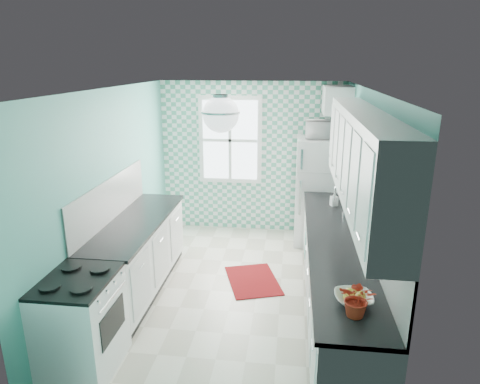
# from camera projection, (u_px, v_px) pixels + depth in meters

# --- Properties ---
(floor) EXTENTS (3.00, 4.40, 0.02)m
(floor) POSITION_uv_depth(u_px,v_px,m) (234.00, 293.00, 5.40)
(floor) COLOR silver
(floor) RESTS_ON ground
(ceiling) EXTENTS (3.00, 4.40, 0.02)m
(ceiling) POSITION_uv_depth(u_px,v_px,m) (233.00, 88.00, 4.67)
(ceiling) COLOR white
(ceiling) RESTS_ON wall_back
(wall_back) EXTENTS (3.00, 0.02, 2.50)m
(wall_back) POSITION_uv_depth(u_px,v_px,m) (251.00, 158.00, 7.13)
(wall_back) COLOR #51A99C
(wall_back) RESTS_ON floor
(wall_front) EXTENTS (3.00, 0.02, 2.50)m
(wall_front) POSITION_uv_depth(u_px,v_px,m) (189.00, 295.00, 2.94)
(wall_front) COLOR #51A99C
(wall_front) RESTS_ON floor
(wall_left) EXTENTS (0.02, 4.40, 2.50)m
(wall_left) POSITION_uv_depth(u_px,v_px,m) (111.00, 193.00, 5.21)
(wall_left) COLOR #51A99C
(wall_left) RESTS_ON floor
(wall_right) EXTENTS (0.02, 4.40, 2.50)m
(wall_right) POSITION_uv_depth(u_px,v_px,m) (365.00, 203.00, 4.86)
(wall_right) COLOR #51A99C
(wall_right) RESTS_ON floor
(accent_wall) EXTENTS (3.00, 0.01, 2.50)m
(accent_wall) POSITION_uv_depth(u_px,v_px,m) (251.00, 158.00, 7.11)
(accent_wall) COLOR #4EA789
(accent_wall) RESTS_ON wall_back
(window) EXTENTS (1.04, 0.05, 1.44)m
(window) POSITION_uv_depth(u_px,v_px,m) (230.00, 140.00, 7.04)
(window) COLOR white
(window) RESTS_ON wall_back
(backsplash_right) EXTENTS (0.02, 3.60, 0.51)m
(backsplash_right) POSITION_uv_depth(u_px,v_px,m) (368.00, 220.00, 4.50)
(backsplash_right) COLOR white
(backsplash_right) RESTS_ON wall_right
(backsplash_left) EXTENTS (0.02, 2.15, 0.51)m
(backsplash_left) POSITION_uv_depth(u_px,v_px,m) (110.00, 200.00, 5.16)
(backsplash_left) COLOR white
(backsplash_left) RESTS_ON wall_left
(upper_cabinets_right) EXTENTS (0.33, 3.20, 0.90)m
(upper_cabinets_right) POSITION_uv_depth(u_px,v_px,m) (361.00, 158.00, 4.12)
(upper_cabinets_right) COLOR white
(upper_cabinets_right) RESTS_ON wall_right
(upper_cabinet_fridge) EXTENTS (0.40, 0.74, 0.40)m
(upper_cabinet_fridge) POSITION_uv_depth(u_px,v_px,m) (337.00, 100.00, 6.33)
(upper_cabinet_fridge) COLOR white
(upper_cabinet_fridge) RESTS_ON wall_right
(ceiling_light) EXTENTS (0.34, 0.34, 0.35)m
(ceiling_light) POSITION_uv_depth(u_px,v_px,m) (221.00, 114.00, 3.96)
(ceiling_light) COLOR silver
(ceiling_light) RESTS_ON ceiling
(base_cabinets_right) EXTENTS (0.60, 3.60, 0.90)m
(base_cabinets_right) POSITION_uv_depth(u_px,v_px,m) (335.00, 281.00, 4.75)
(base_cabinets_right) COLOR white
(base_cabinets_right) RESTS_ON floor
(countertop_right) EXTENTS (0.63, 3.60, 0.04)m
(countertop_right) POSITION_uv_depth(u_px,v_px,m) (337.00, 242.00, 4.61)
(countertop_right) COLOR black
(countertop_right) RESTS_ON base_cabinets_right
(base_cabinets_left) EXTENTS (0.60, 2.15, 0.90)m
(base_cabinets_left) POSITION_uv_depth(u_px,v_px,m) (138.00, 257.00, 5.34)
(base_cabinets_left) COLOR white
(base_cabinets_left) RESTS_ON floor
(countertop_left) EXTENTS (0.63, 2.15, 0.04)m
(countertop_left) POSITION_uv_depth(u_px,v_px,m) (136.00, 222.00, 5.20)
(countertop_left) COLOR black
(countertop_left) RESTS_ON base_cabinets_left
(fridge) EXTENTS (0.73, 0.73, 1.68)m
(fridge) POSITION_uv_depth(u_px,v_px,m) (319.00, 191.00, 6.71)
(fridge) COLOR white
(fridge) RESTS_ON floor
(stove) EXTENTS (0.61, 0.77, 0.92)m
(stove) POSITION_uv_depth(u_px,v_px,m) (82.00, 323.00, 3.93)
(stove) COLOR silver
(stove) RESTS_ON floor
(sink) EXTENTS (0.44, 0.37, 0.53)m
(sink) POSITION_uv_depth(u_px,v_px,m) (332.00, 215.00, 5.39)
(sink) COLOR silver
(sink) RESTS_ON countertop_right
(rug) EXTENTS (0.86, 1.03, 0.01)m
(rug) POSITION_uv_depth(u_px,v_px,m) (253.00, 280.00, 5.67)
(rug) COLOR maroon
(rug) RESTS_ON floor
(dish_towel) EXTENTS (0.10, 0.20, 0.32)m
(dish_towel) POSITION_uv_depth(u_px,v_px,m) (305.00, 245.00, 5.61)
(dish_towel) COLOR #59BAA4
(dish_towel) RESTS_ON base_cabinets_right
(fruit_bowl) EXTENTS (0.33, 0.33, 0.08)m
(fruit_bowl) POSITION_uv_depth(u_px,v_px,m) (354.00, 299.00, 3.41)
(fruit_bowl) COLOR white
(fruit_bowl) RESTS_ON countertop_right
(potted_plant) EXTENTS (0.33, 0.31, 0.30)m
(potted_plant) POSITION_uv_depth(u_px,v_px,m) (358.00, 299.00, 3.20)
(potted_plant) COLOR #AB1816
(potted_plant) RESTS_ON countertop_right
(soap_bottle) EXTENTS (0.11, 0.11, 0.19)m
(soap_bottle) POSITION_uv_depth(u_px,v_px,m) (334.00, 199.00, 5.70)
(soap_bottle) COLOR #9AB5C7
(soap_bottle) RESTS_ON countertop_right
(microwave) EXTENTS (0.50, 0.34, 0.27)m
(microwave) POSITION_uv_depth(u_px,v_px,m) (322.00, 129.00, 6.42)
(microwave) COLOR white
(microwave) RESTS_ON fridge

